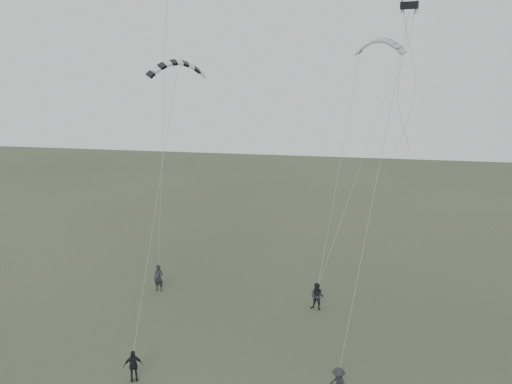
% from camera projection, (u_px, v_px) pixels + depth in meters
% --- Properties ---
extents(ground, '(140.00, 140.00, 0.00)m').
position_uv_depth(ground, '(208.00, 360.00, 25.28)').
color(ground, '#38412B').
rests_on(ground, ground).
extents(flyer_left, '(0.66, 0.44, 1.80)m').
position_uv_depth(flyer_left, '(159.00, 278.00, 33.45)').
color(flyer_left, '#222227').
rests_on(flyer_left, ground).
extents(flyer_right, '(0.98, 0.85, 1.72)m').
position_uv_depth(flyer_right, '(317.00, 296.00, 30.68)').
color(flyer_right, black).
rests_on(flyer_right, ground).
extents(flyer_center, '(0.96, 0.75, 1.52)m').
position_uv_depth(flyer_center, '(133.00, 366.00, 23.45)').
color(flyer_center, black).
rests_on(flyer_center, ground).
extents(flyer_far, '(1.10, 1.14, 1.57)m').
position_uv_depth(flyer_far, '(338.00, 384.00, 21.97)').
color(flyer_far, '#232327').
rests_on(flyer_far, ground).
extents(kite_pale_large, '(3.62, 2.19, 1.61)m').
position_uv_depth(kite_pale_large, '(380.00, 41.00, 33.97)').
color(kite_pale_large, '#9EA1A3').
rests_on(kite_pale_large, flyer_right).
extents(kite_striped, '(3.42, 2.71, 1.45)m').
position_uv_depth(kite_striped, '(177.00, 62.00, 28.17)').
color(kite_striped, black).
rests_on(kite_striped, flyer_center).
extents(kite_box, '(0.85, 0.91, 0.83)m').
position_uv_depth(kite_box, '(410.00, 0.00, 21.47)').
color(kite_box, black).
rests_on(kite_box, flyer_far).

